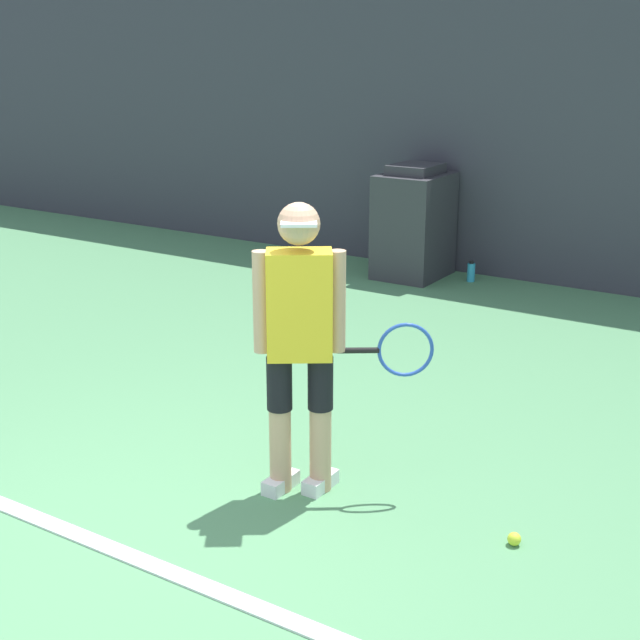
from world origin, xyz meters
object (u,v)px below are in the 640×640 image
tennis_ball (514,539)px  covered_chair (414,223)px  water_bottle (471,272)px  tennis_player (302,337)px

tennis_ball → covered_chair: size_ratio=0.06×
covered_chair → water_bottle: covered_chair is taller
tennis_ball → water_bottle: water_bottle is taller
tennis_player → covered_chair: tennis_player is taller
tennis_ball → water_bottle: size_ratio=0.32×
tennis_player → water_bottle: 4.82m
tennis_player → tennis_ball: (1.20, 0.08, -0.86)m
tennis_player → covered_chair: size_ratio=1.37×
covered_chair → tennis_ball: bearing=-57.7°
covered_chair → tennis_player: bearing=-70.4°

